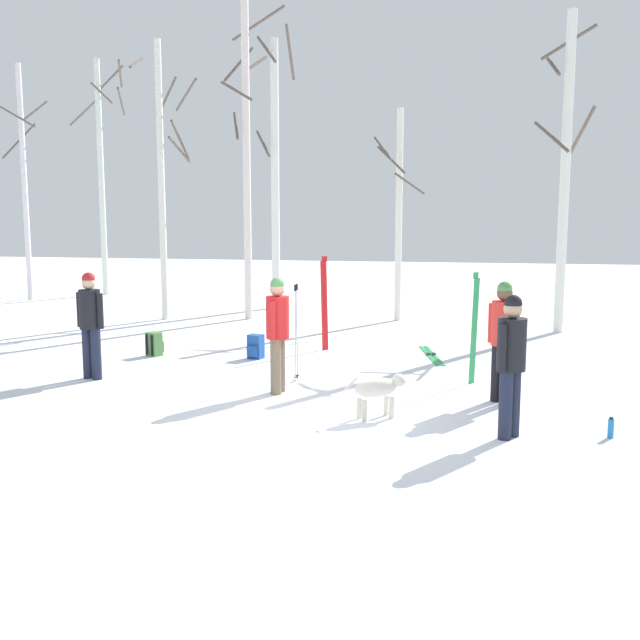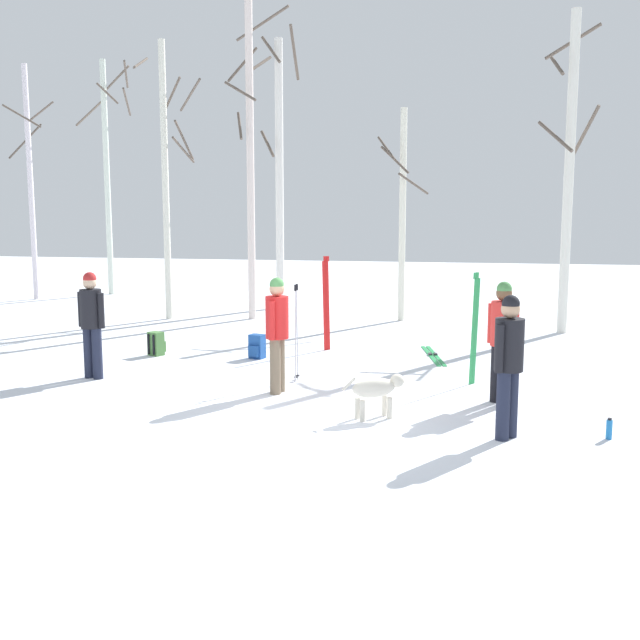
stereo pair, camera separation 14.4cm
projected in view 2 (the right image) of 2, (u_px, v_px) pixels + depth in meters
The scene contains 20 objects.
ground_plane at pixel (307, 422), 9.64m from camera, with size 60.00×60.00×0.00m, color white.
person_0 at pixel (503, 334), 10.47m from camera, with size 0.41×0.38×1.72m.
person_1 at pixel (91, 318), 12.02m from camera, with size 0.51×0.34×1.72m.
person_2 at pixel (277, 327), 11.06m from camera, with size 0.34×0.52×1.72m.
person_3 at pixel (509, 357), 8.83m from camera, with size 0.34×0.45×1.72m.
dog at pixel (377, 389), 9.78m from camera, with size 0.78×0.53×0.57m.
ski_pair_planted_0 at pixel (326, 304), 14.47m from camera, with size 0.14×0.13×1.82m.
ski_pair_planted_1 at pixel (475, 329), 11.66m from camera, with size 0.14×0.17×1.74m.
ski_pair_lying_0 at pixel (433, 355), 14.00m from camera, with size 0.57×1.89×0.05m.
ski_poles_0 at pixel (296, 330), 11.87m from camera, with size 0.07×0.22×1.54m.
backpack_0 at pixel (257, 347), 13.76m from camera, with size 0.30×0.33×0.44m.
backpack_1 at pixel (156, 344), 14.05m from camera, with size 0.32×0.34×0.44m.
water_bottle_0 at pixel (609, 429), 8.93m from camera, with size 0.07×0.07×0.26m.
birch_tree_0 at pixel (30, 180), 22.35m from camera, with size 1.38×1.39×6.88m.
birch_tree_1 at pixel (108, 171), 23.66m from camera, with size 1.69×1.42×7.26m.
birch_tree_2 at pixel (166, 175), 18.25m from camera, with size 1.59×1.57×6.67m.
birch_tree_3 at pixel (250, 155), 18.20m from camera, with size 1.44×1.41×7.70m.
birch_tree_4 at pixel (279, 169), 20.32m from camera, with size 1.19×1.23×7.40m.
birch_tree_5 at pixel (402, 213), 18.08m from camera, with size 1.27×0.82×5.06m.
birch_tree_6 at pixel (569, 169), 16.14m from camera, with size 1.29×1.31×6.83m.
Camera 2 is at (2.03, -9.13, 2.70)m, focal length 42.41 mm.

